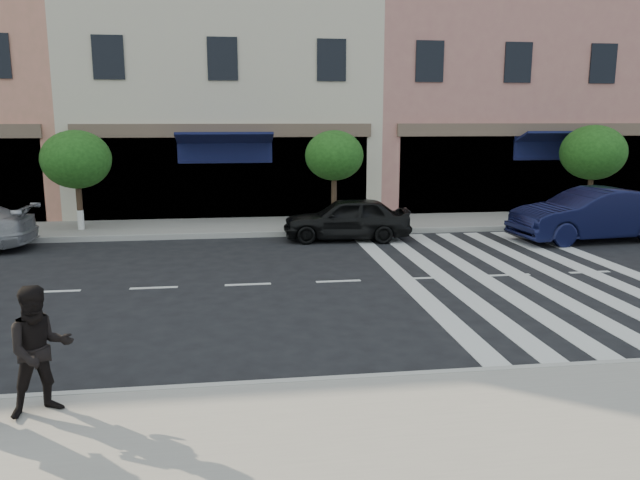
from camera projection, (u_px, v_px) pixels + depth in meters
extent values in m
plane|color=black|center=(255.00, 352.00, 9.69)|extent=(120.00, 120.00, 0.00)
cube|color=gray|center=(242.00, 227.00, 20.36)|extent=(60.00, 3.00, 0.15)
cube|color=beige|center=(224.00, 69.00, 25.08)|extent=(11.00, 9.00, 11.00)
cube|color=tan|center=(508.00, 48.00, 26.52)|extent=(13.00, 9.00, 13.00)
cylinder|color=#473323|center=(80.00, 204.00, 19.32)|extent=(0.18, 0.18, 1.60)
cylinder|color=silver|center=(81.00, 220.00, 19.42)|extent=(0.20, 0.20, 0.60)
ellipsoid|color=#1A4413|center=(76.00, 159.00, 19.06)|extent=(2.10, 2.10, 1.79)
cylinder|color=#473323|center=(334.00, 198.00, 20.40)|extent=(0.18, 0.18, 1.71)
cylinder|color=silver|center=(334.00, 214.00, 20.50)|extent=(0.20, 0.20, 0.60)
ellipsoid|color=#1A4413|center=(334.00, 155.00, 20.13)|extent=(1.90, 1.90, 1.62)
cylinder|color=#473323|center=(590.00, 194.00, 21.62)|extent=(0.18, 0.18, 1.65)
cylinder|color=silver|center=(588.00, 209.00, 21.73)|extent=(0.20, 0.20, 0.60)
ellipsoid|color=#1A4413|center=(593.00, 152.00, 21.35)|extent=(2.20, 2.20, 1.87)
imported|color=black|center=(40.00, 350.00, 7.22)|extent=(0.93, 0.86, 1.55)
imported|color=black|center=(347.00, 218.00, 18.47)|extent=(3.88, 1.87, 1.28)
imported|color=black|center=(591.00, 215.00, 18.30)|extent=(4.84, 2.07, 1.55)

